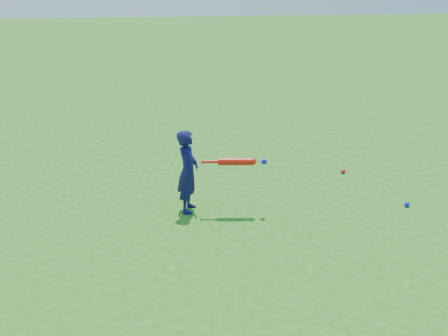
% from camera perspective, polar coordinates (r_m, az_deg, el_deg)
% --- Properties ---
extents(ground, '(80.00, 80.00, 0.00)m').
position_cam_1_polar(ground, '(7.15, -2.45, -4.77)').
color(ground, '#1F6317').
rests_on(ground, ground).
extents(child, '(0.40, 0.49, 1.18)m').
position_cam_1_polar(child, '(6.91, -4.15, -0.41)').
color(child, '#110F48').
rests_on(child, ground).
extents(ground_ball_red, '(0.07, 0.07, 0.07)m').
position_cam_1_polar(ground_ball_red, '(8.67, 13.47, -0.39)').
color(ground_ball_red, red).
rests_on(ground_ball_red, ground).
extents(ground_ball_blue, '(0.07, 0.07, 0.07)m').
position_cam_1_polar(ground_ball_blue, '(7.69, 20.19, -3.92)').
color(ground_ball_blue, '#0D17EA').
rests_on(ground_ball_blue, ground).
extents(bat_swing, '(0.89, 0.21, 0.10)m').
position_cam_1_polar(bat_swing, '(6.79, 1.65, 0.73)').
color(bat_swing, red).
rests_on(bat_swing, ground).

